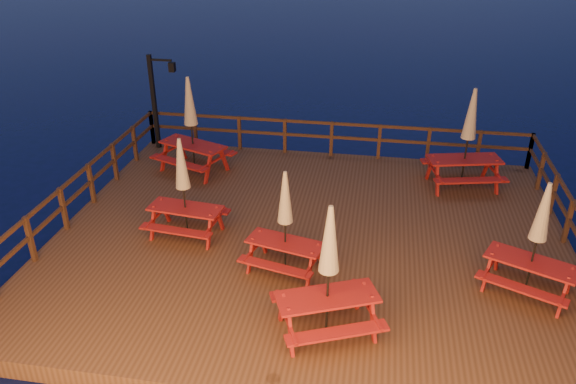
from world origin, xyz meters
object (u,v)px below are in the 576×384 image
(lamp_post, at_px, (158,94))
(picnic_table_1, at_px, (285,221))
(picnic_table_0, at_px, (191,124))
(picnic_table_2, at_px, (537,238))

(lamp_post, relative_size, picnic_table_1, 1.29)
(picnic_table_0, distance_m, picnic_table_2, 9.55)
(lamp_post, bearing_deg, picnic_table_2, -30.98)
(picnic_table_0, relative_size, picnic_table_2, 1.14)
(picnic_table_1, distance_m, picnic_table_2, 4.93)
(picnic_table_1, height_order, picnic_table_2, picnic_table_2)
(picnic_table_0, bearing_deg, picnic_table_2, -6.21)
(lamp_post, xyz_separation_m, picnic_table_1, (5.05, -6.04, -0.59))
(picnic_table_0, distance_m, picnic_table_1, 5.73)
(lamp_post, distance_m, picnic_table_2, 11.65)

